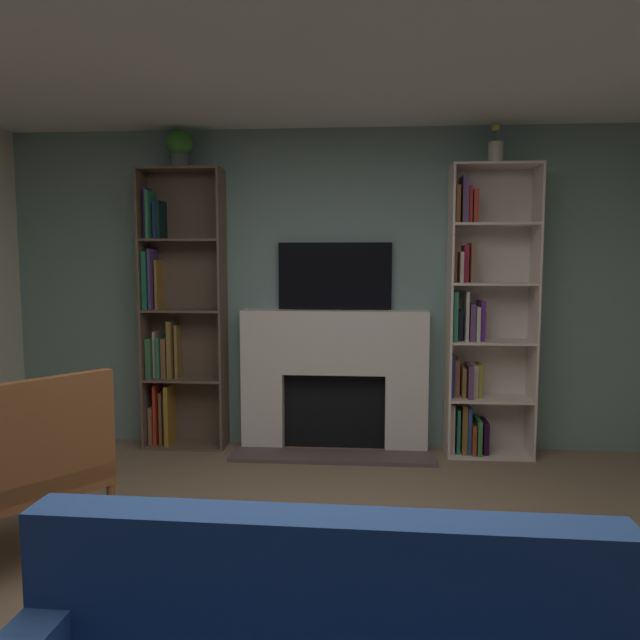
# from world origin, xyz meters

# --- Properties ---
(wall_back_accent) EXTENTS (5.46, 0.06, 2.58)m
(wall_back_accent) POSITION_xyz_m (0.00, 2.67, 1.29)
(wall_back_accent) COLOR gray
(wall_back_accent) RESTS_ON ground_plane
(fireplace) EXTENTS (1.59, 0.51, 1.13)m
(fireplace) POSITION_xyz_m (0.00, 2.53, 0.60)
(fireplace) COLOR white
(fireplace) RESTS_ON ground_plane
(tv) EXTENTS (0.91, 0.06, 0.54)m
(tv) POSITION_xyz_m (0.00, 2.61, 1.40)
(tv) COLOR black
(tv) RESTS_ON fireplace
(bookshelf_left) EXTENTS (0.66, 0.27, 2.25)m
(bookshelf_left) POSITION_xyz_m (-1.30, 2.55, 1.05)
(bookshelf_left) COLOR brown
(bookshelf_left) RESTS_ON ground_plane
(bookshelf_right) EXTENTS (0.66, 0.32, 2.25)m
(bookshelf_right) POSITION_xyz_m (1.14, 2.52, 1.04)
(bookshelf_right) COLOR beige
(bookshelf_right) RESTS_ON ground_plane
(potted_plant) EXTENTS (0.21, 0.21, 0.30)m
(potted_plant) POSITION_xyz_m (-1.22, 2.49, 2.41)
(potted_plant) COLOR #515752
(potted_plant) RESTS_ON bookshelf_left
(vase_with_flowers) EXTENTS (0.11, 0.11, 0.30)m
(vase_with_flowers) POSITION_xyz_m (1.22, 2.49, 2.37)
(vase_with_flowers) COLOR silver
(vase_with_flowers) RESTS_ON bookshelf_right
(armchair) EXTENTS (0.91, 0.92, 0.99)m
(armchair) POSITION_xyz_m (-1.41, 0.51, 0.52)
(armchair) COLOR brown
(armchair) RESTS_ON ground_plane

